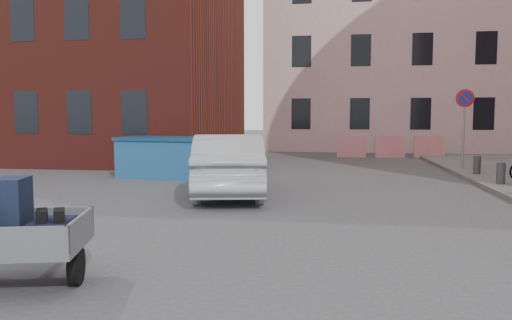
# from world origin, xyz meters

# --- Properties ---
(ground) EXTENTS (120.00, 120.00, 0.00)m
(ground) POSITION_xyz_m (0.00, 0.00, 0.00)
(ground) COLOR #38383A
(ground) RESTS_ON ground
(building_brick) EXTENTS (12.00, 10.00, 14.00)m
(building_brick) POSITION_xyz_m (-9.00, 13.00, 7.00)
(building_brick) COLOR #591E16
(building_brick) RESTS_ON ground
(building_pink) EXTENTS (16.00, 8.00, 14.00)m
(building_pink) POSITION_xyz_m (6.00, 22.00, 7.00)
(building_pink) COLOR #C69C98
(building_pink) RESTS_ON ground
(far_building) EXTENTS (6.00, 6.00, 8.00)m
(far_building) POSITION_xyz_m (-20.00, 22.00, 4.00)
(far_building) COLOR maroon
(far_building) RESTS_ON ground
(no_parking_sign) EXTENTS (0.60, 0.09, 2.65)m
(no_parking_sign) POSITION_xyz_m (6.00, 9.48, 2.01)
(no_parking_sign) COLOR gray
(no_parking_sign) RESTS_ON sidewalk
(barriers) EXTENTS (4.70, 0.18, 1.00)m
(barriers) POSITION_xyz_m (4.20, 15.00, 0.50)
(barriers) COLOR red
(barriers) RESTS_ON ground
(trailer) EXTENTS (1.82, 1.95, 1.20)m
(trailer) POSITION_xyz_m (-1.83, -3.27, 0.61)
(trailer) COLOR black
(trailer) RESTS_ON ground
(dumpster) EXTENTS (3.14, 1.90, 1.24)m
(dumpster) POSITION_xyz_m (-3.31, 6.50, 0.63)
(dumpster) COLOR #1D5489
(dumpster) RESTS_ON ground
(silver_car) EXTENTS (2.40, 4.61, 1.45)m
(silver_car) POSITION_xyz_m (-0.77, 3.43, 0.72)
(silver_car) COLOR #9A9DA1
(silver_car) RESTS_ON ground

